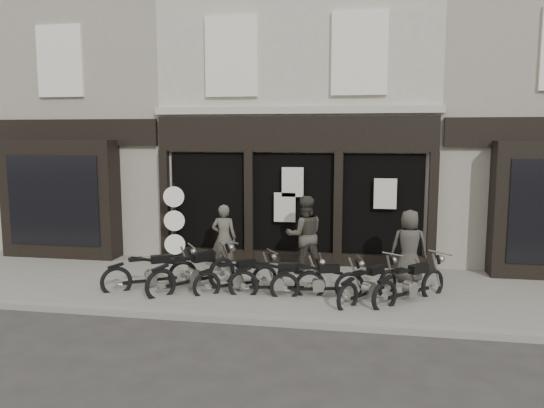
% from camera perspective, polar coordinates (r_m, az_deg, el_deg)
% --- Properties ---
extents(ground_plane, '(90.00, 90.00, 0.00)m').
position_cam_1_polar(ground_plane, '(11.13, 0.16, -10.55)').
color(ground_plane, '#2D2B28').
rests_on(ground_plane, ground).
extents(pavement, '(30.00, 4.20, 0.12)m').
position_cam_1_polar(pavement, '(11.96, 0.92, -8.96)').
color(pavement, slate).
rests_on(pavement, ground_plane).
extents(kerb, '(30.00, 0.25, 0.13)m').
position_cam_1_polar(kerb, '(9.95, -1.11, -12.40)').
color(kerb, gray).
rests_on(kerb, ground_plane).
extents(central_building, '(7.30, 6.22, 8.34)m').
position_cam_1_polar(central_building, '(16.48, 3.79, 9.70)').
color(central_building, beige).
rests_on(central_building, ground).
extents(neighbour_left, '(5.60, 6.73, 8.34)m').
position_cam_1_polar(neighbour_left, '(18.26, -16.72, 9.06)').
color(neighbour_left, gray).
rests_on(neighbour_left, ground).
extents(neighbour_right, '(5.60, 6.73, 8.34)m').
position_cam_1_polar(neighbour_right, '(16.94, 25.91, 8.77)').
color(neighbour_right, gray).
rests_on(neighbour_right, ground).
extents(motorcycle_0, '(1.87, 1.34, 1.00)m').
position_cam_1_polar(motorcycle_0, '(11.95, -12.85, -7.48)').
color(motorcycle_0, black).
rests_on(motorcycle_0, ground).
extents(motorcycle_1, '(1.64, 1.86, 1.07)m').
position_cam_1_polar(motorcycle_1, '(11.66, -8.44, -7.60)').
color(motorcycle_1, black).
rests_on(motorcycle_1, ground).
extents(motorcycle_2, '(1.68, 1.30, 0.92)m').
position_cam_1_polar(motorcycle_2, '(11.48, -3.76, -8.09)').
color(motorcycle_2, black).
rests_on(motorcycle_2, ground).
extents(motorcycle_3, '(2.03, 0.60, 0.98)m').
position_cam_1_polar(motorcycle_3, '(11.15, 0.65, -8.44)').
color(motorcycle_3, black).
rests_on(motorcycle_3, ground).
extents(motorcycle_4, '(1.95, 0.70, 0.95)m').
position_cam_1_polar(motorcycle_4, '(11.12, 5.03, -8.57)').
color(motorcycle_4, black).
rests_on(motorcycle_4, ground).
extents(motorcycle_5, '(1.35, 1.71, 0.95)m').
position_cam_1_polar(motorcycle_5, '(11.02, 10.39, -8.82)').
color(motorcycle_5, black).
rests_on(motorcycle_5, ground).
extents(motorcycle_6, '(1.65, 1.67, 1.01)m').
position_cam_1_polar(motorcycle_6, '(11.13, 14.66, -8.64)').
color(motorcycle_6, black).
rests_on(motorcycle_6, ground).
extents(man_left, '(0.62, 0.43, 1.64)m').
position_cam_1_polar(man_left, '(13.00, -5.19, -3.64)').
color(man_left, '#4D493F').
rests_on(man_left, pavement).
extents(man_centre, '(1.09, 0.96, 1.88)m').
position_cam_1_polar(man_centre, '(12.73, 3.52, -3.33)').
color(man_centre, '#3B3830').
rests_on(man_centre, pavement).
extents(man_right, '(0.82, 0.55, 1.66)m').
position_cam_1_polar(man_right, '(12.35, 14.54, -4.41)').
color(man_right, '#3A3630').
rests_on(man_right, pavement).
extents(advert_sign_post, '(0.53, 0.34, 2.20)m').
position_cam_1_polar(advert_sign_post, '(13.91, -10.41, -2.46)').
color(advert_sign_post, black).
rests_on(advert_sign_post, ground).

